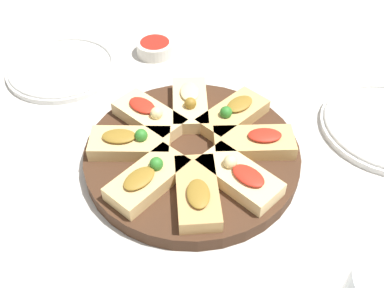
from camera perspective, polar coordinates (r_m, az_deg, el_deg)
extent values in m
plane|color=beige|center=(0.69, 0.00, -2.07)|extent=(3.00, 3.00, 0.00)
cylinder|color=#422819|center=(0.68, 0.00, -1.38)|extent=(0.33, 0.33, 0.02)
cube|color=#DBB775|center=(0.62, -5.62, -4.49)|extent=(0.13, 0.10, 0.02)
ellipsoid|color=olive|center=(0.60, -6.71, -4.35)|extent=(0.06, 0.05, 0.01)
sphere|color=#2D7A28|center=(0.62, -4.55, -2.53)|extent=(0.02, 0.02, 0.02)
cube|color=tan|center=(0.60, 0.67, -6.12)|extent=(0.09, 0.13, 0.02)
ellipsoid|color=olive|center=(0.58, 0.80, -6.32)|extent=(0.05, 0.06, 0.01)
cube|color=#E5C689|center=(0.63, 6.01, -4.19)|extent=(0.09, 0.13, 0.02)
ellipsoid|color=red|center=(0.61, 7.17, -4.00)|extent=(0.05, 0.06, 0.01)
sphere|color=beige|center=(0.62, 4.87, -2.29)|extent=(0.02, 0.02, 0.02)
cube|color=tan|center=(0.68, 7.85, 0.18)|extent=(0.13, 0.10, 0.02)
ellipsoid|color=red|center=(0.67, 9.23, 1.12)|extent=(0.06, 0.05, 0.01)
cube|color=tan|center=(0.72, 5.22, 3.66)|extent=(0.13, 0.09, 0.02)
ellipsoid|color=olive|center=(0.72, 6.08, 5.11)|extent=(0.06, 0.05, 0.01)
sphere|color=#2D7A28|center=(0.70, 4.34, 4.03)|extent=(0.02, 0.02, 0.02)
cube|color=#E5C689|center=(0.74, -0.26, 5.04)|extent=(0.10, 0.13, 0.02)
ellipsoid|color=beige|center=(0.74, -0.30, 6.68)|extent=(0.05, 0.06, 0.01)
sphere|color=olive|center=(0.71, -0.22, 5.18)|extent=(0.02, 0.02, 0.02)
cube|color=#E5C689|center=(0.72, -5.46, 3.50)|extent=(0.10, 0.13, 0.02)
ellipsoid|color=red|center=(0.72, -6.36, 4.93)|extent=(0.05, 0.06, 0.01)
sphere|color=beige|center=(0.69, -4.54, 3.91)|extent=(0.02, 0.02, 0.02)
cube|color=#DBB775|center=(0.67, -7.87, 0.07)|extent=(0.13, 0.10, 0.02)
ellipsoid|color=olive|center=(0.67, -9.26, 1.00)|extent=(0.06, 0.05, 0.01)
sphere|color=#2D7A28|center=(0.66, -6.48, 1.10)|extent=(0.02, 0.02, 0.02)
cylinder|color=white|center=(0.90, -16.09, 9.20)|extent=(0.21, 0.21, 0.01)
torus|color=white|center=(0.90, -16.17, 9.56)|extent=(0.20, 0.20, 0.01)
cylinder|color=silver|center=(0.92, -4.72, 12.09)|extent=(0.07, 0.07, 0.03)
cylinder|color=#B22319|center=(0.91, -4.76, 12.67)|extent=(0.06, 0.06, 0.00)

